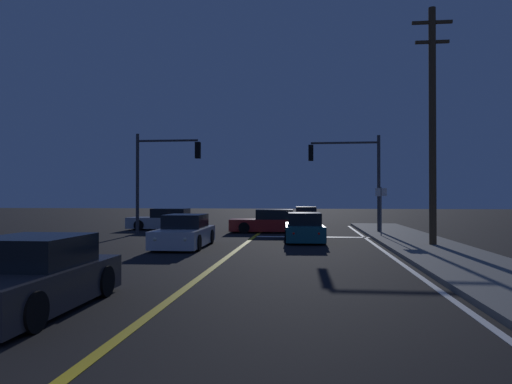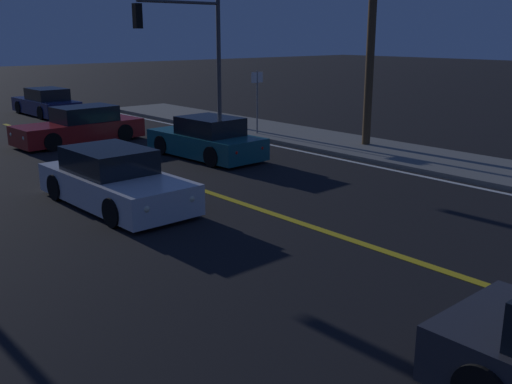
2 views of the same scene
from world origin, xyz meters
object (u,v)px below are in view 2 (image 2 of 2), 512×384
(car_far_approaching_white, at_px, (114,181))
(street_sign_corner, at_px, (257,93))
(traffic_signal_near_right, at_px, (190,40))
(car_side_waiting_navy, at_px, (46,103))
(car_parked_curb_teal, at_px, (207,140))
(car_mid_block_red, at_px, (80,127))

(car_far_approaching_white, relative_size, street_sign_corner, 1.79)
(traffic_signal_near_right, bearing_deg, car_far_approaching_white, 45.60)
(car_side_waiting_navy, distance_m, traffic_signal_near_right, 9.73)
(car_parked_curb_teal, bearing_deg, car_mid_block_red, 107.85)
(car_mid_block_red, bearing_deg, car_side_waiting_navy, -16.46)
(car_parked_curb_teal, relative_size, car_far_approaching_white, 0.95)
(car_side_waiting_navy, bearing_deg, car_mid_block_red, -104.45)
(car_parked_curb_teal, distance_m, car_side_waiting_navy, 13.50)
(car_mid_block_red, bearing_deg, traffic_signal_near_right, -99.66)
(car_far_approaching_white, distance_m, street_sign_corner, 10.05)
(car_side_waiting_navy, xyz_separation_m, traffic_signal_near_right, (2.60, -8.84, 3.10))
(car_parked_curb_teal, bearing_deg, street_sign_corner, 23.30)
(car_mid_block_red, distance_m, car_side_waiting_navy, 8.53)
(car_mid_block_red, bearing_deg, car_parked_curb_teal, -162.22)
(car_parked_curb_teal, xyz_separation_m, car_side_waiting_navy, (0.04, 13.50, 0.00))
(car_side_waiting_navy, distance_m, street_sign_corner, 12.28)
(car_mid_block_red, distance_m, traffic_signal_near_right, 5.58)
(car_far_approaching_white, xyz_separation_m, street_sign_corner, (8.70, 4.91, 1.13))
(car_parked_curb_teal, distance_m, street_sign_corner, 4.38)
(car_mid_block_red, relative_size, car_side_waiting_navy, 1.02)
(car_parked_curb_teal, xyz_separation_m, traffic_signal_near_right, (2.65, 4.66, 3.10))
(traffic_signal_near_right, bearing_deg, car_mid_block_red, -6.80)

